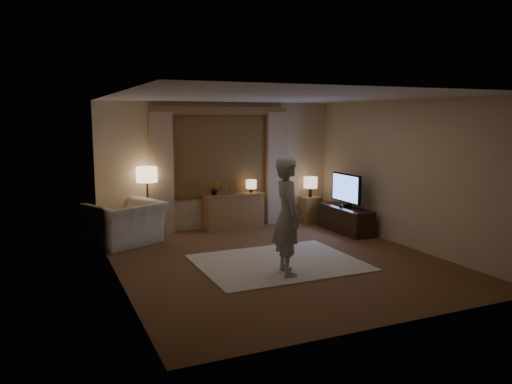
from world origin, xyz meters
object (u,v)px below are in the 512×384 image
armchair (125,224)px  side_table (310,209)px  tv_stand (345,220)px  person (288,216)px  sideboard (234,212)px

armchair → side_table: (4.06, 0.38, -0.11)m
tv_stand → person: bearing=-139.6°
sideboard → tv_stand: (1.96, -1.18, -0.10)m
armchair → tv_stand: size_ratio=0.85×
armchair → tv_stand: (4.23, -0.75, -0.14)m
armchair → tv_stand: armchair is taller
side_table → person: size_ratio=0.33×
sideboard → person: size_ratio=0.70×
sideboard → person: bearing=-97.1°
tv_stand → sideboard: bearing=149.0°
side_table → person: bearing=-124.9°
person → side_table: bearing=-24.8°
tv_stand → person: 3.15m
sideboard → tv_stand: sideboard is taller
tv_stand → person: (-2.35, -2.00, 0.63)m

